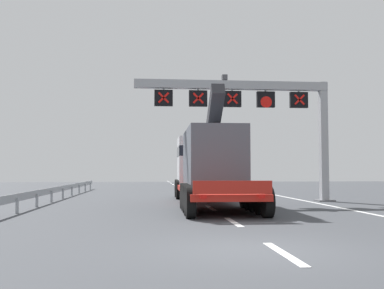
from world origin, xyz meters
name	(u,v)px	position (x,y,z in m)	size (l,w,h in m)	color
ground	(255,250)	(0.00, 0.00, 0.00)	(112.00, 112.00, 0.00)	#424449
lane_markings	(183,191)	(0.47, 26.98, 0.01)	(0.20, 68.57, 0.01)	silver
edge_line_right	(323,204)	(6.20, 12.00, 0.01)	(0.20, 63.00, 0.01)	silver
overhead_lane_gantry	(256,104)	(3.47, 14.23, 5.21)	(10.69, 0.90, 6.77)	#9EA0A5
heavy_haul_truck_red	(207,164)	(0.69, 13.59, 1.99)	(3.22, 14.10, 5.30)	red
guardrail_left	(51,191)	(-7.38, 14.81, 0.56)	(0.13, 33.62, 0.76)	#999EA3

